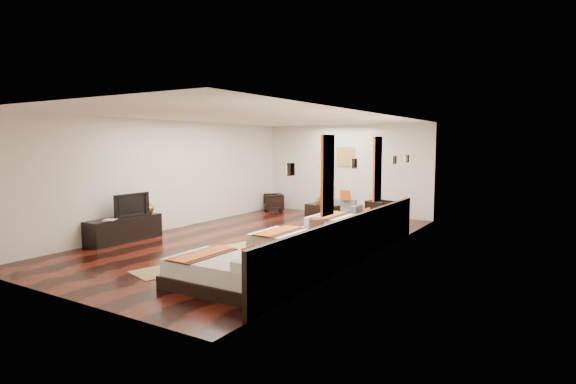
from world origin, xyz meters
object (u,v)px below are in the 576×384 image
Objects in this scene: bed_far at (351,227)px; tv at (129,205)px; figurine at (147,207)px; sofa at (335,207)px; tv_console at (124,229)px; book at (104,220)px; coffee_table at (322,211)px; armchair_left at (273,202)px; nightstand_a at (316,255)px; armchair_right at (380,210)px; bed_near at (228,273)px; bed_mid at (301,246)px; nightstand_b at (360,239)px.

tv reaches higher than bed_far.
sofa is at bearing 67.41° from figurine.
tv_console is 1.10× the size of sofa.
book reaches higher than sofa.
armchair_left is at bearing 167.41° from coffee_table.
tv reaches higher than nightstand_a.
nightstand_a is 0.53× the size of tv_console.
armchair_right is at bearing 100.03° from nightstand_a.
figurine is 6.43m from armchair_right.
figurine is (-0.05, 0.57, -0.11)m from tv.
bed_near is 5.78× the size of figurine.
nightstand_a is at bearing -1.30° from armchair_left.
coffee_table is at bearing 112.82° from bed_mid.
armchair_right is 1.71m from coffee_table.
bed_mid is at bearing -90.02° from bed_far.
armchair_left is (0.18, 5.65, -0.54)m from tv.
figurine is (-4.19, 2.14, 0.47)m from bed_near.
nightstand_a is (0.75, -0.78, 0.09)m from bed_mid.
bed_far is at bearing 40.47° from book.
coffee_table is (2.28, 5.82, -0.37)m from book.
bed_far is (0.00, 4.52, 0.01)m from bed_near.
nightstand_b is (0.75, 3.30, 0.03)m from bed_near.
bed_near is at bearing -19.09° from tv_console.
bed_far is at bearing 29.57° from figurine.
figurine is (0.00, 1.20, 0.14)m from book.
nightstand_b is 5.22m from tv.
armchair_left is at bearing -172.31° from sofa.
tv_console reaches higher than sofa.
tv_console is 6.57m from sofa.
tv_console is at bearing 160.91° from bed_near.
bed_mid is (0.00, 2.21, 0.00)m from bed_near.
figurine is at bearing -43.03° from armchair_left.
tv is 0.58m from figurine.
bed_near is 8.24m from armchair_left.
book is 0.54× the size of armchair_left.
sofa is 0.85m from coffee_table.
tv_console is (-4.19, 1.45, 0.03)m from bed_near.
tv is at bearing -171.31° from bed_mid.
sofa is (-1.92, 5.40, -0.01)m from bed_mid.
tv is 5.68m from coffee_table.
bed_far is 2.03× the size of nightstand_a.
sofa is (-2.67, 4.31, -0.04)m from nightstand_b.
book is at bearing -163.21° from bed_mid.
sofa is at bearing 113.35° from nightstand_a.
nightstand_a is at bearing -90.00° from nightstand_b.
tv is at bearing -144.59° from bed_far.
figurine reaches higher than sofa.
coffee_table is at bearing 68.64° from book.
tv is at bearing -113.22° from coffee_table.
tv is (-4.89, -1.73, 0.55)m from nightstand_b.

